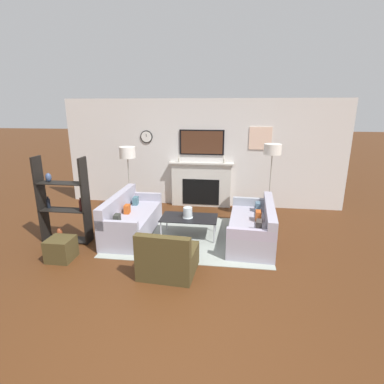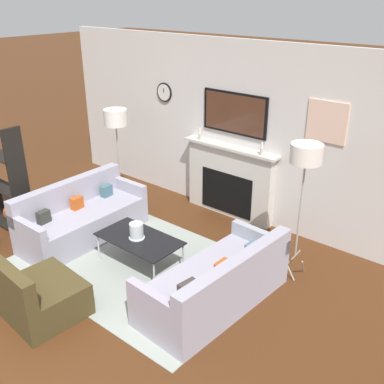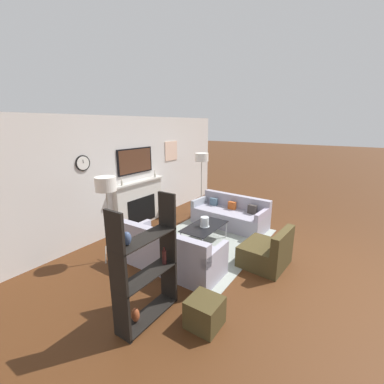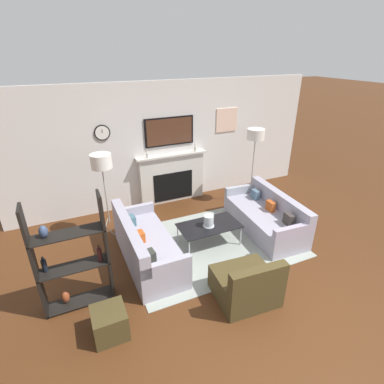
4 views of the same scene
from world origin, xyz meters
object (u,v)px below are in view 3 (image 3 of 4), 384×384
object	(u,v)px
couch_left	(170,253)
hurricane_candle	(205,222)
couch_right	(230,215)
floor_lamp_right	(202,158)
armchair	(267,253)
ottoman	(205,312)
shelf_unit	(145,268)
floor_lamp_left	(106,185)
coffee_table	(205,227)

from	to	relation	value
couch_left	hurricane_candle	distance (m)	1.18
couch_right	floor_lamp_right	world-z (taller)	floor_lamp_right
floor_lamp_right	couch_left	bearing A→B (deg)	-158.59
couch_left	armchair	xyz separation A→B (m)	(1.06, -1.40, -0.04)
couch_left	armchair	bearing A→B (deg)	-52.75
hurricane_candle	floor_lamp_right	xyz separation A→B (m)	(1.67, 1.12, 1.09)
armchair	ottoman	bearing A→B (deg)	174.30
floor_lamp_right	shelf_unit	bearing A→B (deg)	-157.95
hurricane_candle	floor_lamp_left	xyz separation A→B (m)	(-1.56, 1.12, 0.97)
armchair	couch_left	bearing A→B (deg)	127.25
coffee_table	floor_lamp_right	xyz separation A→B (m)	(1.65, 1.10, 1.21)
couch_right	ottoman	xyz separation A→B (m)	(-3.27, -1.20, -0.08)
couch_right	shelf_unit	bearing A→B (deg)	-172.16
floor_lamp_right	ottoman	xyz separation A→B (m)	(-3.66, -2.32, -1.40)
armchair	shelf_unit	size ratio (longest dim) A/B	0.54
couch_right	ottoman	world-z (taller)	couch_right
floor_lamp_left	floor_lamp_right	xyz separation A→B (m)	(3.24, 0.00, 0.12)
coffee_table	ottoman	xyz separation A→B (m)	(-2.01, -1.22, -0.19)
couch_left	coffee_table	size ratio (longest dim) A/B	1.69
armchair	floor_lamp_left	xyz separation A→B (m)	(-1.46, 2.51, 1.22)
hurricane_candle	couch_right	bearing A→B (deg)	0.24
floor_lamp_left	couch_left	bearing A→B (deg)	-70.38
couch_left	floor_lamp_right	xyz separation A→B (m)	(2.84, 1.11, 1.30)
couch_left	shelf_unit	world-z (taller)	shelf_unit
couch_left	floor_lamp_left	xyz separation A→B (m)	(-0.40, 1.11, 1.18)
hurricane_candle	ottoman	xyz separation A→B (m)	(-1.99, -1.20, -0.31)
ottoman	hurricane_candle	bearing A→B (deg)	31.08
floor_lamp_left	floor_lamp_right	distance (m)	3.24
floor_lamp_left	armchair	bearing A→B (deg)	-59.84
couch_left	ottoman	xyz separation A→B (m)	(-0.82, -1.21, -0.10)
coffee_table	floor_lamp_left	distance (m)	2.22
coffee_table	floor_lamp_right	bearing A→B (deg)	33.81
armchair	floor_lamp_right	xyz separation A→B (m)	(1.78, 2.51, 1.34)
floor_lamp_left	shelf_unit	bearing A→B (deg)	-114.53
armchair	ottoman	world-z (taller)	armchair
floor_lamp_left	floor_lamp_right	bearing A→B (deg)	0.00
coffee_table	armchair	bearing A→B (deg)	-95.24
coffee_table	hurricane_candle	size ratio (longest dim) A/B	5.26
couch_left	couch_right	world-z (taller)	couch_left
coffee_table	ottoman	distance (m)	2.36
couch_right	coffee_table	size ratio (longest dim) A/B	1.72
coffee_table	hurricane_candle	bearing A→B (deg)	-146.31
hurricane_candle	ottoman	size ratio (longest dim) A/B	0.51
couch_right	hurricane_candle	bearing A→B (deg)	-179.76
couch_left	coffee_table	world-z (taller)	couch_left
coffee_table	floor_lamp_left	xyz separation A→B (m)	(-1.59, 1.10, 1.09)
couch_right	coffee_table	xyz separation A→B (m)	(-1.25, 0.01, 0.11)
armchair	ottoman	size ratio (longest dim) A/B	2.13
armchair	hurricane_candle	bearing A→B (deg)	85.73
floor_lamp_right	shelf_unit	world-z (taller)	floor_lamp_right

